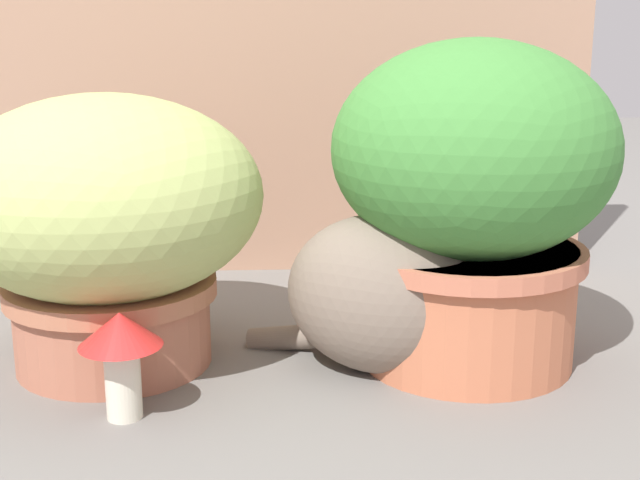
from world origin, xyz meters
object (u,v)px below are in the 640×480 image
Objects in this scene: cat at (394,287)px; grass_planter at (107,218)px; mushroom_ornament_red at (121,345)px; leafy_planter at (472,192)px.

grass_planter is at bearing 172.34° from cat.
grass_planter reaches higher than mushroom_ornament_red.
grass_planter is 1.17× the size of cat.
cat reaches higher than mushroom_ornament_red.
leafy_planter is 0.50m from mushroom_ornament_red.
cat is 2.70× the size of mushroom_ornament_red.
leafy_planter is 3.33× the size of mushroom_ornament_red.
grass_planter is 0.40m from cat.
grass_planter is 0.22m from mushroom_ornament_red.
cat is at bearing -160.30° from leafy_planter.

